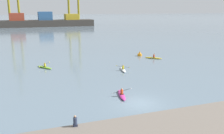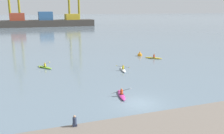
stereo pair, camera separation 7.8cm
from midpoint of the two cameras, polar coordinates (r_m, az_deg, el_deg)
ground_plane at (r=25.14m, az=6.64°, el=-8.48°), size 800.00×800.00×0.00m
container_barge at (r=137.52m, az=-15.32°, el=10.23°), size 51.43×9.66×7.85m
channel_buoy at (r=49.77m, az=6.59°, el=2.99°), size 0.90×0.90×1.00m
kayak_lime at (r=40.83m, az=-15.46°, el=-0.00°), size 2.39×3.16×0.95m
kayak_magenta at (r=26.93m, az=2.29°, el=-6.48°), size 2.21×3.45×0.95m
kayak_white at (r=37.88m, az=2.65°, el=-0.56°), size 2.22×3.45×0.95m
kayak_yellow at (r=47.56m, az=9.75°, el=2.17°), size 2.81×2.84×1.00m
seated_onlooker at (r=19.00m, az=-8.63°, el=-12.49°), size 0.32×0.30×0.90m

